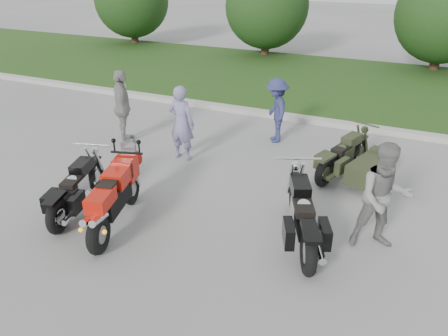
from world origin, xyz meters
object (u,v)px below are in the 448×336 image
at_px(person_stripe, 182,123).
at_px(person_back, 123,107).
at_px(person_grey, 384,198).
at_px(cruiser_sidecar, 357,164).
at_px(person_denim, 276,111).
at_px(sportbike_red, 114,196).
at_px(cruiser_left, 75,191).
at_px(cruiser_right, 302,218).

height_order(person_stripe, person_back, person_back).
bearing_deg(person_grey, person_stripe, 136.78).
height_order(cruiser_sidecar, person_denim, person_denim).
distance_m(sportbike_red, person_grey, 4.33).
relative_size(cruiser_left, cruiser_sidecar, 1.04).
bearing_deg(sportbike_red, cruiser_left, 156.81).
relative_size(person_stripe, person_back, 0.94).
distance_m(cruiser_left, person_grey, 5.24).
height_order(sportbike_red, person_grey, person_grey).
relative_size(cruiser_sidecar, person_back, 1.11).
height_order(sportbike_red, person_back, person_back).
distance_m(cruiser_sidecar, person_grey, 2.30).
relative_size(sportbike_red, cruiser_right, 0.94).
bearing_deg(person_back, cruiser_left, 162.39).
xyz_separation_m(person_grey, person_denim, (-2.87, 3.51, -0.09)).
distance_m(sportbike_red, person_back, 3.82).
xyz_separation_m(sportbike_red, person_grey, (4.13, 1.28, 0.28)).
relative_size(cruiser_left, person_back, 1.16).
relative_size(sportbike_red, cruiser_sidecar, 1.05).
distance_m(sportbike_red, cruiser_left, 0.98).
xyz_separation_m(cruiser_left, person_back, (-1.14, 3.05, 0.49)).
bearing_deg(cruiser_sidecar, person_grey, -54.42).
bearing_deg(person_stripe, person_grey, 163.79).
bearing_deg(cruiser_left, person_stripe, 61.98).
height_order(person_denim, person_back, person_back).
xyz_separation_m(cruiser_right, person_grey, (1.13, 0.42, 0.42)).
xyz_separation_m(sportbike_red, person_back, (-2.09, 3.18, 0.30)).
relative_size(sportbike_red, person_denim, 1.33).
bearing_deg(person_stripe, cruiser_sidecar, -168.53).
distance_m(cruiser_right, person_denim, 4.31).
bearing_deg(cruiser_left, sportbike_red, -23.20).
distance_m(person_denim, person_back, 3.72).
distance_m(cruiser_sidecar, person_denim, 2.63).
bearing_deg(cruiser_right, cruiser_left, 167.68).
relative_size(sportbike_red, person_back, 1.17).
xyz_separation_m(cruiser_right, person_stripe, (-3.34, 2.09, 0.39)).
distance_m(sportbike_red, cruiser_sidecar, 4.88).
distance_m(person_grey, person_denim, 4.53).
distance_m(person_stripe, person_back, 1.78).
xyz_separation_m(person_stripe, person_grey, (4.46, -1.66, 0.03)).
bearing_deg(person_denim, cruiser_right, -5.58).
xyz_separation_m(cruiser_right, cruiser_sidecar, (0.47, 2.57, -0.09)).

